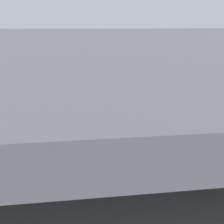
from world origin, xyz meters
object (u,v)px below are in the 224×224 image
object	(u,v)px
crew_worker_near_nose	(115,167)
crew_worker_by_stairs	(98,127)
boarding_stairs	(111,133)
baggage_tug	(82,105)
airplane_main	(110,100)

from	to	relation	value
crew_worker_near_nose	crew_worker_by_stairs	world-z (taller)	crew_worker_by_stairs
boarding_stairs	crew_worker_by_stairs	bearing A→B (deg)	130.90
crew_worker_near_nose	baggage_tug	distance (m)	25.94
airplane_main	crew_worker_near_nose	distance (m)	19.93
boarding_stairs	crew_worker_by_stairs	xyz separation A→B (m)	(-1.88, 2.17, 0.29)
crew_worker_near_nose	crew_worker_by_stairs	xyz separation A→B (m)	(-1.24, 12.29, 0.08)
crew_worker_near_nose	baggage_tug	xyz separation A→B (m)	(-3.96, 25.64, -0.41)
crew_worker_near_nose	airplane_main	bearing A→B (deg)	85.05
boarding_stairs	baggage_tug	size ratio (longest dim) A/B	1.98
crew_worker_near_nose	crew_worker_by_stairs	distance (m)	12.35
crew_worker_near_nose	crew_worker_by_stairs	size ratio (longest dim) A/B	0.93
airplane_main	crew_worker_near_nose	bearing A→B (deg)	-94.95
airplane_main	crew_worker_by_stairs	bearing A→B (deg)	-111.68
boarding_stairs	baggage_tug	world-z (taller)	boarding_stairs
boarding_stairs	crew_worker_near_nose	bearing A→B (deg)	-93.60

